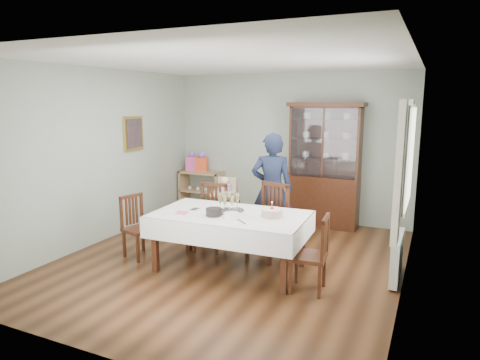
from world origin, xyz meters
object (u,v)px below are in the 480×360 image
Objects in this scene: sideboard at (202,191)px; chair_end_left at (140,239)px; chair_far_left at (210,230)px; chair_end_right at (309,269)px; chair_far_right at (267,236)px; china_cabinet at (325,163)px; woman at (272,189)px; dining_table at (230,241)px; gift_bag_orange at (202,163)px; birthday_cake at (272,214)px; high_chair at (225,213)px; champagne_tray at (229,206)px; gift_bag_pink at (192,162)px.

sideboard is 2.71m from chair_end_left.
chair_far_left is 1.07× the size of chair_end_right.
chair_far_right reaches higher than chair_end_left.
chair_far_right is at bearing -99.83° from china_cabinet.
woman is at bearing 118.44° from chair_far_right.
gift_bag_orange is (-1.85, 2.51, 0.60)m from dining_table.
chair_end_right is 2.97× the size of birthday_cake.
sideboard is 4.07m from chair_end_right.
sideboard is (-2.50, 0.02, -0.72)m from china_cabinet.
high_chair is at bearing -136.65° from china_cabinet.
sideboard is 0.52× the size of woman.
china_cabinet reaches higher than high_chair.
champagne_tray is 3.17m from gift_bag_pink.
chair_far_left is at bearing -118.82° from chair_end_right.
chair_far_right is at bearing -38.90° from gift_bag_pink.
chair_end_right reaches higher than dining_table.
gift_bag_pink reaches higher than dining_table.
chair_far_left is 0.91m from champagne_tray.
chair_far_right is (-0.33, -1.92, -0.81)m from china_cabinet.
sideboard is at bearing 5.51° from gift_bag_pink.
sideboard is 2.19× the size of gift_bag_orange.
woman is at bearing -30.92° from gift_bag_pink.
woman is (-0.99, 1.38, 0.59)m from chair_end_right.
gift_bag_pink is at bearing 179.97° from china_cabinet.
champagne_tray is at bearing 124.60° from dining_table.
birthday_cake is at bearing -91.35° from china_cabinet.
high_chair reaches higher than sideboard.
birthday_cake reaches higher than sideboard.
high_chair is at bearing 91.92° from chair_far_left.
chair_far_right is 3.12m from gift_bag_pink.
gift_bag_pink is at bearing 180.00° from gift_bag_orange.
woman reaches higher than chair_far_right.
gift_bag_orange is at bearing -51.22° from woman.
china_cabinet is 2.06× the size of chair_far_right.
sideboard is at bearing 27.01° from chair_end_left.
china_cabinet reaches higher than chair_far_right.
high_chair is at bearing 119.43° from dining_table.
chair_far_left is 2.42× the size of champagne_tray.
chair_far_left is at bearing -57.47° from gift_bag_orange.
champagne_tray reaches higher than chair_end_left.
sideboard is 2.47m from woman.
gift_bag_pink is at bearing 129.69° from dining_table.
chair_end_right is 0.53× the size of woman.
chair_end_left is 1.54m from high_chair.
champagne_tray is (1.32, 0.21, 0.57)m from chair_end_left.
chair_end_left is at bearing -79.38° from sideboard.
woman reaches higher than gift_bag_orange.
woman is at bearing 110.49° from birthday_cake.
high_chair is 2.41× the size of gift_bag_orange.
chair_end_right reaches higher than sideboard.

